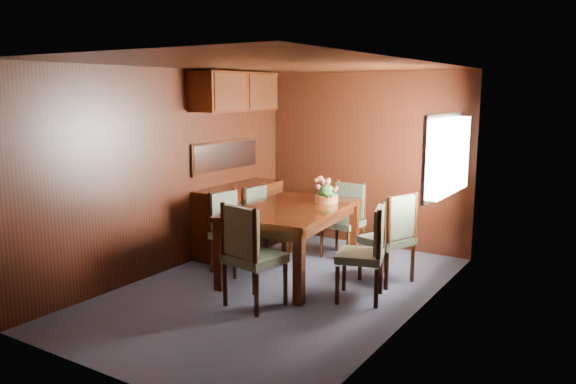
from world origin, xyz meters
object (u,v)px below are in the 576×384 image
Objects in this scene: dining_table at (292,217)px; flower_centerpiece at (326,190)px; chair_right_near at (368,248)px; sideboard at (240,219)px; chair_left_near at (230,227)px; chair_head at (249,250)px.

dining_table is 6.13× the size of flower_centerpiece.
chair_right_near reaches higher than dining_table.
chair_right_near is at bearing -18.75° from sideboard.
sideboard is at bearing -144.18° from chair_left_near.
chair_right_near is (1.80, -0.03, 0.02)m from chair_left_near.
dining_table is at bearing -23.26° from sideboard.
flower_centerpiece is at bearing 133.65° from chair_left_near.
chair_left_near is 1.24m from chair_head.
sideboard is 1.40× the size of chair_right_near.
chair_left_near is (0.40, -0.72, 0.09)m from sideboard.
flower_centerpiece is at bearing 97.90° from chair_head.
chair_head is at bearing -91.07° from flower_centerpiece.
chair_left_near is 0.97× the size of chair_right_near.
chair_right_near is at bearing 96.10° from chair_left_near.
chair_left_near is at bearing 72.11° from chair_right_near.
chair_left_near reaches higher than dining_table.
chair_head is at bearing 115.24° from chair_right_near.
chair_head is at bearing 53.70° from chair_left_near.
chair_head is 1.58m from flower_centerpiece.
chair_head is (1.29, -1.56, 0.14)m from sideboard.
chair_left_near is at bearing -61.16° from sideboard.
chair_head is 3.53× the size of flower_centerpiece.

